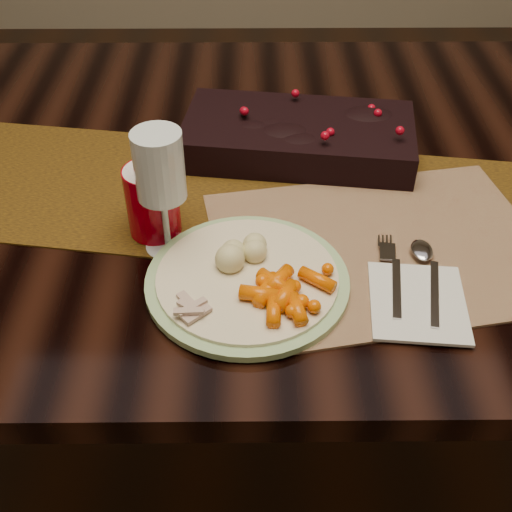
{
  "coord_description": "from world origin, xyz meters",
  "views": [
    {
      "loc": [
        -0.04,
        -0.9,
        1.33
      ],
      "look_at": [
        -0.03,
        -0.29,
        0.8
      ],
      "focal_mm": 45.0,
      "sensor_mm": 36.0,
      "label": 1
    }
  ],
  "objects_px": {
    "centerpiece": "(298,132)",
    "wine_glass": "(162,194)",
    "turkey_shreds": "(199,304)",
    "dining_table": "(272,320)",
    "dinner_plate": "(247,280)",
    "mashed_potatoes": "(244,248)",
    "napkin": "(418,302)",
    "baby_carrots": "(288,293)",
    "placemat_main": "(380,247)",
    "red_cup": "(152,201)"
  },
  "relations": [
    {
      "from": "centerpiece",
      "to": "placemat_main",
      "type": "distance_m",
      "value": 0.27
    },
    {
      "from": "turkey_shreds",
      "to": "napkin",
      "type": "distance_m",
      "value": 0.27
    },
    {
      "from": "centerpiece",
      "to": "turkey_shreds",
      "type": "distance_m",
      "value": 0.41
    },
    {
      "from": "dining_table",
      "to": "centerpiece",
      "type": "height_order",
      "value": "centerpiece"
    },
    {
      "from": "dining_table",
      "to": "centerpiece",
      "type": "xyz_separation_m",
      "value": [
        0.04,
        0.03,
        0.42
      ]
    },
    {
      "from": "placemat_main",
      "to": "turkey_shreds",
      "type": "relative_size",
      "value": 6.34
    },
    {
      "from": "napkin",
      "to": "dining_table",
      "type": "bearing_deg",
      "value": 122.77
    },
    {
      "from": "centerpiece",
      "to": "mashed_potatoes",
      "type": "distance_m",
      "value": 0.31
    },
    {
      "from": "baby_carrots",
      "to": "mashed_potatoes",
      "type": "xyz_separation_m",
      "value": [
        -0.06,
        0.07,
        0.01
      ]
    },
    {
      "from": "dinner_plate",
      "to": "mashed_potatoes",
      "type": "relative_size",
      "value": 3.66
    },
    {
      "from": "dining_table",
      "to": "napkin",
      "type": "bearing_deg",
      "value": -62.84
    },
    {
      "from": "red_cup",
      "to": "wine_glass",
      "type": "distance_m",
      "value": 0.05
    },
    {
      "from": "centerpiece",
      "to": "napkin",
      "type": "height_order",
      "value": "centerpiece"
    },
    {
      "from": "dining_table",
      "to": "wine_glass",
      "type": "bearing_deg",
      "value": -126.44
    },
    {
      "from": "placemat_main",
      "to": "napkin",
      "type": "bearing_deg",
      "value": -85.27
    },
    {
      "from": "dining_table",
      "to": "turkey_shreds",
      "type": "distance_m",
      "value": 0.54
    },
    {
      "from": "napkin",
      "to": "placemat_main",
      "type": "bearing_deg",
      "value": 110.58
    },
    {
      "from": "turkey_shreds",
      "to": "wine_glass",
      "type": "bearing_deg",
      "value": 110.56
    },
    {
      "from": "centerpiece",
      "to": "red_cup",
      "type": "height_order",
      "value": "red_cup"
    },
    {
      "from": "dinner_plate",
      "to": "baby_carrots",
      "type": "bearing_deg",
      "value": -40.26
    },
    {
      "from": "dinner_plate",
      "to": "wine_glass",
      "type": "relative_size",
      "value": 1.46
    },
    {
      "from": "centerpiece",
      "to": "baby_carrots",
      "type": "distance_m",
      "value": 0.37
    },
    {
      "from": "placemat_main",
      "to": "mashed_potatoes",
      "type": "height_order",
      "value": "mashed_potatoes"
    },
    {
      "from": "placemat_main",
      "to": "mashed_potatoes",
      "type": "xyz_separation_m",
      "value": [
        -0.19,
        -0.04,
        0.04
      ]
    },
    {
      "from": "baby_carrots",
      "to": "turkey_shreds",
      "type": "bearing_deg",
      "value": -171.27
    },
    {
      "from": "placemat_main",
      "to": "red_cup",
      "type": "relative_size",
      "value": 4.48
    },
    {
      "from": "centerpiece",
      "to": "napkin",
      "type": "distance_m",
      "value": 0.39
    },
    {
      "from": "dinner_plate",
      "to": "napkin",
      "type": "xyz_separation_m",
      "value": [
        0.21,
        -0.04,
        -0.0
      ]
    },
    {
      "from": "placemat_main",
      "to": "baby_carrots",
      "type": "distance_m",
      "value": 0.18
    },
    {
      "from": "wine_glass",
      "to": "red_cup",
      "type": "bearing_deg",
      "value": 121.14
    },
    {
      "from": "dining_table",
      "to": "red_cup",
      "type": "distance_m",
      "value": 0.5
    },
    {
      "from": "dining_table",
      "to": "dinner_plate",
      "type": "bearing_deg",
      "value": -98.92
    },
    {
      "from": "wine_glass",
      "to": "napkin",
      "type": "bearing_deg",
      "value": -19.92
    },
    {
      "from": "dinner_plate",
      "to": "wine_glass",
      "type": "xyz_separation_m",
      "value": [
        -0.11,
        0.08,
        0.08
      ]
    },
    {
      "from": "dining_table",
      "to": "baby_carrots",
      "type": "xyz_separation_m",
      "value": [
        0.01,
        -0.33,
        0.4
      ]
    },
    {
      "from": "dinner_plate",
      "to": "centerpiece",
      "type": "bearing_deg",
      "value": 75.58
    },
    {
      "from": "turkey_shreds",
      "to": "dining_table",
      "type": "bearing_deg",
      "value": 73.53
    },
    {
      "from": "turkey_shreds",
      "to": "red_cup",
      "type": "relative_size",
      "value": 0.71
    },
    {
      "from": "dining_table",
      "to": "mashed_potatoes",
      "type": "distance_m",
      "value": 0.49
    },
    {
      "from": "centerpiece",
      "to": "wine_glass",
      "type": "relative_size",
      "value": 2.08
    },
    {
      "from": "placemat_main",
      "to": "turkey_shreds",
      "type": "distance_m",
      "value": 0.28
    },
    {
      "from": "mashed_potatoes",
      "to": "napkin",
      "type": "relative_size",
      "value": 0.53
    },
    {
      "from": "turkey_shreds",
      "to": "dinner_plate",
      "type": "bearing_deg",
      "value": 45.78
    },
    {
      "from": "placemat_main",
      "to": "red_cup",
      "type": "distance_m",
      "value": 0.32
    },
    {
      "from": "dinner_plate",
      "to": "turkey_shreds",
      "type": "bearing_deg",
      "value": -134.22
    },
    {
      "from": "dining_table",
      "to": "red_cup",
      "type": "bearing_deg",
      "value": -134.97
    },
    {
      "from": "dinner_plate",
      "to": "turkey_shreds",
      "type": "height_order",
      "value": "turkey_shreds"
    },
    {
      "from": "centerpiece",
      "to": "dinner_plate",
      "type": "xyz_separation_m",
      "value": [
        -0.08,
        -0.33,
        -0.03
      ]
    },
    {
      "from": "dining_table",
      "to": "wine_glass",
      "type": "height_order",
      "value": "wine_glass"
    },
    {
      "from": "dinner_plate",
      "to": "wine_glass",
      "type": "distance_m",
      "value": 0.16
    }
  ]
}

